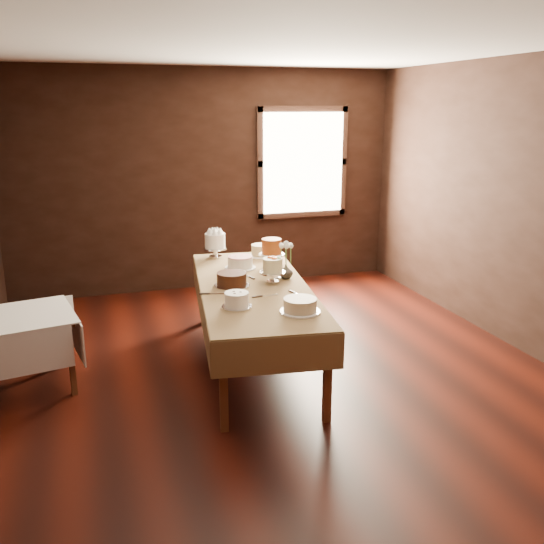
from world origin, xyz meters
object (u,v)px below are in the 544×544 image
Objects in this scene: side_table at (23,323)px; cake_caramel at (272,254)px; cake_lattice at (240,263)px; cake_flowers at (273,272)px; flower_vase at (286,271)px; cake_server_d at (282,276)px; cake_server_b at (300,296)px; cake_server_e at (219,294)px; cake_cream at (300,306)px; cake_server_a at (270,295)px; cake_meringue at (215,246)px; cake_chocolate at (232,280)px; cake_swirl at (237,300)px; display_table at (254,291)px; cake_server_c at (246,275)px; cake_speckled at (261,251)px.

cake_caramel reaches higher than side_table.
cake_flowers reaches higher than cake_lattice.
cake_caramel is 2.17× the size of flower_vase.
cake_server_d is (0.15, 0.17, -0.10)m from cake_flowers.
cake_server_e is at bearing -127.81° from cake_server_b.
cake_cream is at bearing -35.43° from cake_server_e.
cake_lattice is 0.59m from cake_flowers.
side_table is 2.07m from cake_server_a.
cake_flowers is 0.47m from cake_server_b.
cake_meringue is at bearing 92.98° from cake_server_a.
cake_caramel is at bearing -49.40° from cake_meringue.
cake_server_e is (-0.25, -1.26, -0.12)m from cake_meringue.
side_table is at bearing 178.06° from cake_chocolate.
cake_swirl is 0.71× the size of cake_cream.
flower_vase is at bearing -122.13° from cake_server_d.
display_table is at bearing -161.83° from flower_vase.
cake_meringue reaches higher than cake_server_c.
cake_server_c is (0.13, -0.76, -0.12)m from cake_meringue.
flower_vase is at bearing 45.74° from cake_swirl.
cake_swirl is 1.03× the size of cake_server_a.
display_table is at bearing -172.07° from cake_flowers.
cake_meringue is (-0.11, 1.09, 0.18)m from display_table.
display_table is at bearing 170.51° from cake_server_d.
flower_vase reaches higher than side_table.
cake_speckled is at bearing 50.31° from cake_lattice.
cake_speckled is 0.76m from cake_server_c.
cake_cream is at bearing -67.41° from cake_chocolate.
flower_vase is (0.54, 0.08, 0.01)m from cake_chocolate.
cake_swirl is (-0.32, -1.13, 0.01)m from cake_lattice.
display_table is 0.83m from cake_cream.
cake_meringue is at bearing -3.07° from cake_server_c.
cake_server_a is at bearing -55.88° from cake_chocolate.
cake_server_a is 0.60m from cake_server_d.
cake_meringue is 1.26× the size of cake_server_a.
side_table is 6.73× the size of flower_vase.
cake_lattice reaches higher than cake_server_a.
cake_server_a is at bearing 101.91° from cake_cream.
cake_server_d is 0.78m from cake_server_e.
cake_cream is 1.01m from cake_server_d.
cake_meringue is at bearing 98.00° from cake_cream.
cake_server_e is at bearing -122.11° from cake_speckled.
cake_swirl is (-0.49, -0.57, -0.04)m from cake_flowers.
cake_server_d reaches higher than display_table.
cake_meringue is at bearing 77.85° from cake_server_d.
cake_cream is (-0.04, -0.83, -0.05)m from cake_flowers.
cake_lattice is at bearing 178.64° from cake_server_b.
side_table is 2.87× the size of cake_chocolate.
cake_server_a is (0.17, -1.43, -0.12)m from cake_meringue.
display_table is 2.77× the size of side_table.
cake_caramel is 0.55m from cake_flowers.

